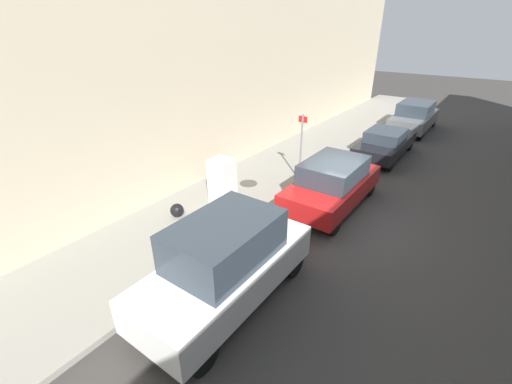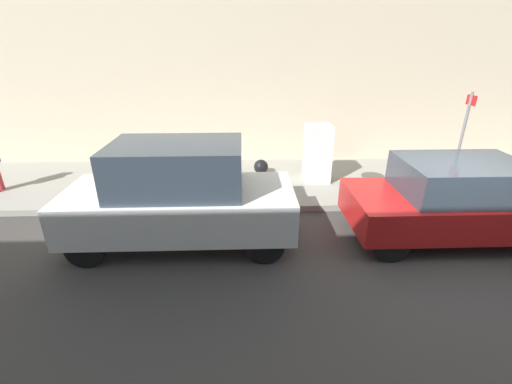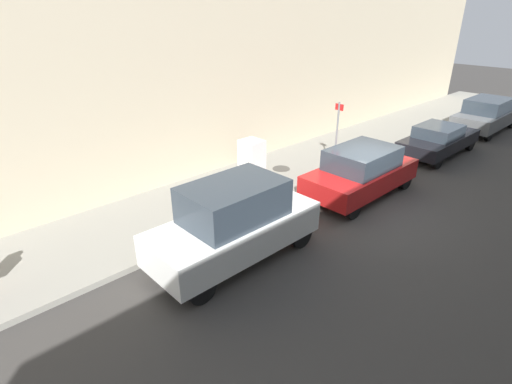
# 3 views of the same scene
# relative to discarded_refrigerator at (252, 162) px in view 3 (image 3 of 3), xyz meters

# --- Properties ---
(ground_plane) EXTENTS (80.00, 80.00, 0.00)m
(ground_plane) POSITION_rel_discarded_refrigerator_xyz_m (3.80, 1.81, -0.99)
(ground_plane) COLOR #383533
(sidewalk_slab) EXTENTS (3.80, 44.00, 0.16)m
(sidewalk_slab) POSITION_rel_discarded_refrigerator_xyz_m (-0.11, 1.81, -0.91)
(sidewalk_slab) COLOR gray
(sidewalk_slab) RESTS_ON ground
(building_facade_near) EXTENTS (2.01, 39.60, 10.48)m
(building_facade_near) POSITION_rel_discarded_refrigerator_xyz_m (-3.02, 1.81, 4.25)
(building_facade_near) COLOR beige
(building_facade_near) RESTS_ON ground
(discarded_refrigerator) EXTENTS (0.78, 0.72, 1.66)m
(discarded_refrigerator) POSITION_rel_discarded_refrigerator_xyz_m (0.00, 0.00, 0.00)
(discarded_refrigerator) COLOR white
(discarded_refrigerator) RESTS_ON sidewalk_slab
(manhole_cover) EXTENTS (0.70, 0.70, 0.02)m
(manhole_cover) POSITION_rel_discarded_refrigerator_xyz_m (-0.24, 1.83, -0.82)
(manhole_cover) COLOR #47443F
(manhole_cover) RESTS_ON sidewalk_slab
(street_sign_post) EXTENTS (0.36, 0.07, 2.70)m
(street_sign_post) POSITION_rel_discarded_refrigerator_xyz_m (1.22, 3.37, 0.68)
(street_sign_post) COLOR slate
(street_sign_post) RESTS_ON sidewalk_slab
(trash_bag) EXTENTS (0.45, 0.45, 0.45)m
(trash_bag) POSITION_rel_discarded_refrigerator_xyz_m (-0.62, -1.62, -0.60)
(trash_bag) COLOR black
(trash_bag) RESTS_ON sidewalk_slab
(parked_van_white) EXTENTS (1.90, 4.63, 2.17)m
(parked_van_white) POSITION_rel_discarded_refrigerator_xyz_m (3.09, -3.46, 0.09)
(parked_van_white) COLOR silver
(parked_van_white) RESTS_ON ground
(parked_suv_red) EXTENTS (1.98, 4.47, 1.73)m
(parked_suv_red) POSITION_rel_discarded_refrigerator_xyz_m (3.09, 2.35, -0.10)
(parked_suv_red) COLOR red
(parked_suv_red) RESTS_ON ground
(parked_sedan_dark) EXTENTS (1.81, 4.63, 1.38)m
(parked_sedan_dark) POSITION_rel_discarded_refrigerator_xyz_m (3.09, 8.54, -0.27)
(parked_sedan_dark) COLOR black
(parked_sedan_dark) RESTS_ON ground
(parked_suv_gray) EXTENTS (1.96, 4.63, 1.73)m
(parked_suv_gray) POSITION_rel_discarded_refrigerator_xyz_m (3.09, 14.19, -0.11)
(parked_suv_gray) COLOR slate
(parked_suv_gray) RESTS_ON ground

